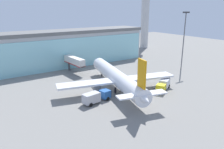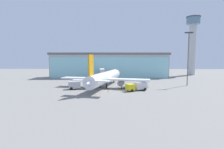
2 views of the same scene
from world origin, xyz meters
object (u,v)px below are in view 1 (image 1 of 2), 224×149
object	(u,v)px
apron_light_mast	(184,37)
airplane	(117,78)
safety_cone_wingtip	(160,80)
control_tower	(145,8)
catering_truck	(96,97)
fuel_truck	(163,85)
safety_cone_nose	(143,99)
jet_bridge	(74,61)
baggage_cart	(142,86)

from	to	relation	value
apron_light_mast	airplane	distance (m)	33.17
apron_light_mast	safety_cone_wingtip	bearing A→B (deg)	-160.62
control_tower	apron_light_mast	size ratio (longest dim) A/B	1.78
apron_light_mast	safety_cone_wingtip	size ratio (longest dim) A/B	37.28
control_tower	catering_truck	world-z (taller)	control_tower
airplane	safety_cone_wingtip	size ratio (longest dim) A/B	64.81
control_tower	fuel_truck	size ratio (longest dim) A/B	4.93
catering_truck	apron_light_mast	bearing A→B (deg)	2.58
safety_cone_nose	catering_truck	bearing A→B (deg)	153.47
jet_bridge	baggage_cart	size ratio (longest dim) A/B	3.55
fuel_truck	safety_cone_nose	size ratio (longest dim) A/B	13.47
control_tower	airplane	bearing A→B (deg)	-136.66
jet_bridge	safety_cone_nose	size ratio (longest dim) A/B	20.62
jet_bridge	catering_truck	size ratio (longest dim) A/B	1.50
apron_light_mast	jet_bridge	bearing A→B (deg)	153.33
control_tower	jet_bridge	bearing A→B (deg)	-153.75
airplane	control_tower	bearing A→B (deg)	-33.77
control_tower	baggage_cart	bearing A→B (deg)	-131.26
jet_bridge	fuel_truck	size ratio (longest dim) A/B	1.53
fuel_truck	apron_light_mast	bearing A→B (deg)	178.35
catering_truck	fuel_truck	size ratio (longest dim) A/B	1.02
fuel_truck	baggage_cart	distance (m)	6.02
safety_cone_nose	jet_bridge	bearing A→B (deg)	97.76
catering_truck	airplane	bearing A→B (deg)	15.41
catering_truck	baggage_cart	xyz separation A→B (m)	(16.05, 2.19, -0.97)
control_tower	safety_cone_wingtip	size ratio (longest dim) A/B	66.44
safety_cone_nose	safety_cone_wingtip	size ratio (longest dim) A/B	1.00
jet_bridge	baggage_cart	world-z (taller)	jet_bridge
baggage_cart	safety_cone_nose	xyz separation A→B (m)	(-5.76, -7.33, -0.23)
jet_bridge	safety_cone_wingtip	bearing A→B (deg)	-146.32
airplane	safety_cone_wingtip	world-z (taller)	airplane
jet_bridge	fuel_truck	xyz separation A→B (m)	(13.74, -28.75, -2.66)
jet_bridge	control_tower	size ratio (longest dim) A/B	0.31
control_tower	fuel_truck	world-z (taller)	control_tower
catering_truck	jet_bridge	bearing A→B (deg)	67.23
catering_truck	safety_cone_wingtip	xyz separation A→B (m)	(24.32, 3.28, -1.19)
airplane	safety_cone_nose	distance (m)	9.96
apron_light_mast	airplane	xyz separation A→B (m)	(-31.70, -4.81, -8.50)
jet_bridge	catering_truck	distance (m)	27.10
catering_truck	safety_cone_wingtip	world-z (taller)	catering_truck
airplane	baggage_cart	world-z (taller)	airplane
fuel_truck	safety_cone_nose	world-z (taller)	fuel_truck
apron_light_mast	catering_truck	size ratio (longest dim) A/B	2.71
fuel_truck	safety_cone_wingtip	size ratio (longest dim) A/B	13.47
baggage_cart	apron_light_mast	bearing A→B (deg)	143.56
safety_cone_wingtip	jet_bridge	bearing A→B (deg)	128.51
jet_bridge	control_tower	distance (m)	63.86
apron_light_mast	airplane	world-z (taller)	apron_light_mast
jet_bridge	airplane	bearing A→B (deg)	-177.64
control_tower	catering_truck	xyz separation A→B (m)	(-60.97, -53.39, -20.65)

